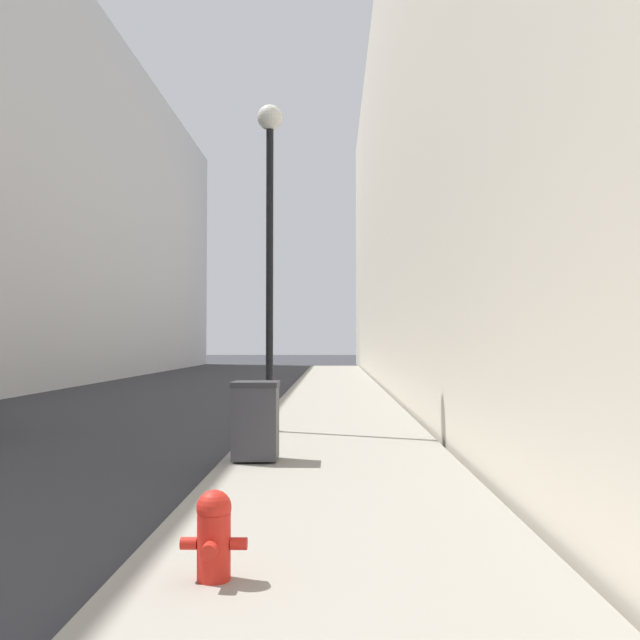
% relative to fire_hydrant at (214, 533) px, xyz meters
% --- Properties ---
extents(sidewalk_right, '(3.45, 60.00, 0.13)m').
position_rel_fire_hydrant_xyz_m(sidewalk_right, '(0.96, 16.89, -0.40)').
color(sidewalk_right, gray).
rests_on(sidewalk_right, ground).
extents(building_right_stone, '(12.00, 60.00, 18.12)m').
position_rel_fire_hydrant_xyz_m(building_right_stone, '(8.79, 24.89, 8.59)').
color(building_right_stone, beige).
rests_on(building_right_stone, ground).
extents(fire_hydrant, '(0.48, 0.37, 0.65)m').
position_rel_fire_hydrant_xyz_m(fire_hydrant, '(0.00, 0.00, 0.00)').
color(fire_hydrant, red).
rests_on(fire_hydrant, sidewalk_right).
extents(trash_bin, '(0.66, 0.65, 1.15)m').
position_rel_fire_hydrant_xyz_m(trash_bin, '(-0.26, 5.18, 0.25)').
color(trash_bin, '#3D3D42').
rests_on(trash_bin, sidewalk_right).
extents(lamppost, '(0.50, 0.50, 6.39)m').
position_rel_fire_hydrant_xyz_m(lamppost, '(-0.38, 8.64, 3.91)').
color(lamppost, black).
rests_on(lamppost, sidewalk_right).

